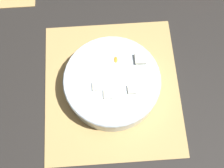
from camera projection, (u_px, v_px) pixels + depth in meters
name	position (u px, v px, depth m)	size (l,w,h in m)	color
ground_plane	(112.00, 88.00, 0.87)	(6.00, 6.00, 0.00)	black
bamboo_mat_center	(112.00, 88.00, 0.87)	(0.41, 0.37, 0.01)	tan
fruit_salad_bowl	(112.00, 82.00, 0.83)	(0.26, 0.26, 0.07)	silver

